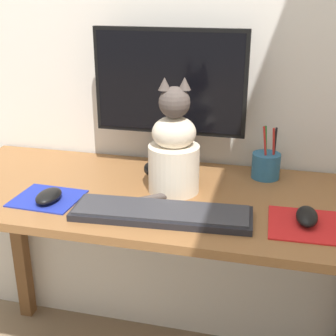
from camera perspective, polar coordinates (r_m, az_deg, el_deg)
The scene contains 10 objects.
wall_back at distance 1.58m, azimuth 1.31°, elevation 18.63°, with size 7.00×0.04×2.50m.
desk at distance 1.45m, azimuth -1.61°, elevation -7.10°, with size 1.36×0.57×0.75m.
monitor at distance 1.49m, azimuth 0.03°, elevation 9.28°, with size 0.49×0.17×0.46m.
keyboard at distance 1.25m, azimuth -0.80°, elevation -5.50°, with size 0.49×0.17×0.02m.
mousepad_left at distance 1.40m, azimuth -14.48°, elevation -3.60°, with size 0.19×0.17×0.00m.
mousepad_right at distance 1.26m, azimuth 16.94°, elevation -6.71°, with size 0.22×0.19×0.00m.
computer_mouse_left at distance 1.37m, azimuth -14.34°, elevation -3.33°, with size 0.06×0.10×0.03m.
computer_mouse_right at distance 1.27m, azimuth 16.57°, elevation -5.66°, with size 0.06×0.11×0.03m.
cat at distance 1.36m, azimuth 0.71°, elevation 2.11°, with size 0.20×0.24×0.34m.
pen_cup at distance 1.52m, azimuth 11.86°, elevation 0.37°, with size 0.09×0.09×0.17m.
Camera 1 is at (0.34, -1.23, 1.33)m, focal length 50.00 mm.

